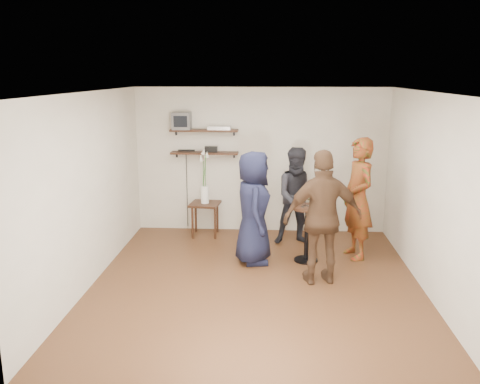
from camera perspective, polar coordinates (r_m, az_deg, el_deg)
name	(u,v)px	position (r m, az deg, el deg)	size (l,w,h in m)	color
room	(257,192)	(6.70, 1.88, -0.04)	(4.58, 5.08, 2.68)	#452416
shelf_upper	(204,130)	(9.03, -4.04, 6.91)	(1.20, 0.25, 0.04)	black
shelf_lower	(205,153)	(9.08, -4.00, 4.40)	(1.20, 0.25, 0.04)	black
crt_monitor	(182,121)	(9.07, -6.55, 7.95)	(0.32, 0.30, 0.30)	#59595B
dvd_deck	(219,128)	(8.99, -2.33, 7.21)	(0.40, 0.24, 0.06)	silver
radio	(211,149)	(9.05, -3.27, 4.82)	(0.22, 0.10, 0.10)	black
power_strip	(187,150)	(9.17, -6.02, 4.66)	(0.30, 0.05, 0.03)	black
side_table	(205,208)	(9.02, -3.95, -1.84)	(0.55, 0.55, 0.60)	black
vase_lilies	(205,186)	(8.92, -4.00, 0.72)	(0.20, 0.20, 1.00)	white
drinks_table	(307,226)	(7.82, 7.52, -3.82)	(0.48, 0.48, 0.87)	black
wine_glass_fl	(303,198)	(7.66, 7.08, -0.72)	(0.07, 0.07, 0.20)	silver
wine_glass_fr	(312,198)	(7.66, 8.11, -0.67)	(0.07, 0.07, 0.21)	silver
wine_glass_bl	(306,196)	(7.75, 7.40, -0.44)	(0.07, 0.07, 0.22)	silver
wine_glass_br	(310,197)	(7.72, 7.84, -0.54)	(0.07, 0.07, 0.22)	silver
person_plaid	(358,199)	(8.04, 13.10, -0.73)	(0.69, 0.45, 1.89)	red
person_dark	(298,197)	(8.53, 6.57, -0.51)	(0.80, 0.62, 1.65)	black
person_navy	(253,208)	(7.64, 1.51, -1.78)	(0.84, 0.55, 1.72)	black
person_brown	(323,218)	(6.96, 9.31, -2.87)	(1.09, 0.45, 1.86)	#4A3120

